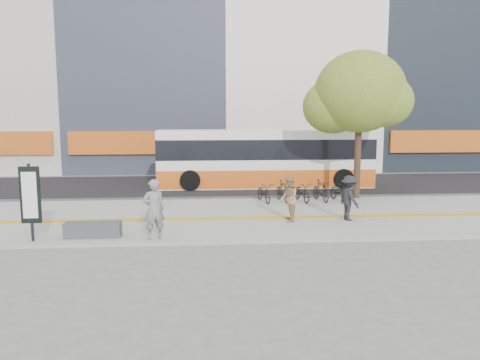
{
  "coord_description": "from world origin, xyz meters",
  "views": [
    {
      "loc": [
        0.66,
        -14.61,
        3.56
      ],
      "look_at": [
        1.93,
        2.0,
        1.28
      ],
      "focal_mm": 34.64,
      "sensor_mm": 36.0,
      "label": 1
    }
  ],
  "objects": [
    {
      "name": "bicycle_row",
      "position": [
        4.66,
        4.0,
        0.49
      ],
      "size": [
        3.98,
        1.58,
        0.88
      ],
      "color": "black",
      "rests_on": "sidewalk"
    },
    {
      "name": "curb",
      "position": [
        0.0,
        5.0,
        0.07
      ],
      "size": [
        40.0,
        0.25,
        0.14
      ],
      "primitive_type": "cube",
      "color": "#37383A",
      "rests_on": "ground"
    },
    {
      "name": "street_tree",
      "position": [
        7.18,
        4.82,
        4.51
      ],
      "size": [
        4.4,
        3.8,
        6.31
      ],
      "color": "#322117",
      "rests_on": "sidewalk"
    },
    {
      "name": "street",
      "position": [
        0.0,
        9.0,
        0.03
      ],
      "size": [
        40.0,
        8.0,
        0.06
      ],
      "primitive_type": "cube",
      "color": "black",
      "rests_on": "ground"
    },
    {
      "name": "signboard",
      "position": [
        -4.2,
        -1.51,
        1.37
      ],
      "size": [
        0.55,
        0.1,
        2.2
      ],
      "color": "black",
      "rests_on": "sidewalk"
    },
    {
      "name": "tactile_strip",
      "position": [
        0.0,
        1.0,
        0.09
      ],
      "size": [
        40.0,
        0.45,
        0.01
      ],
      "primitive_type": "cube",
      "color": "gold",
      "rests_on": "sidewalk"
    },
    {
      "name": "bus",
      "position": [
        3.7,
        8.5,
        1.4
      ],
      "size": [
        10.71,
        2.54,
        2.85
      ],
      "color": "white",
      "rests_on": "street"
    },
    {
      "name": "sidewalk",
      "position": [
        0.0,
        1.5,
        0.04
      ],
      "size": [
        40.0,
        7.0,
        0.08
      ],
      "primitive_type": "cube",
      "color": "gray",
      "rests_on": "ground"
    },
    {
      "name": "pedestrian_tan",
      "position": [
        3.44,
        0.42,
        0.85
      ],
      "size": [
        0.64,
        0.79,
        1.53
      ],
      "primitive_type": "imported",
      "rotation": [
        0.0,
        0.0,
        -1.65
      ],
      "color": "#A37D53",
      "rests_on": "sidewalk"
    },
    {
      "name": "bench",
      "position": [
        -2.6,
        -1.2,
        0.3
      ],
      "size": [
        1.6,
        0.45,
        0.45
      ],
      "primitive_type": "cube",
      "color": "#37383A",
      "rests_on": "sidewalk"
    },
    {
      "name": "seated_woman",
      "position": [
        -0.8,
        -1.56,
        0.95
      ],
      "size": [
        0.74,
        0.61,
        1.74
      ],
      "primitive_type": "imported",
      "rotation": [
        0.0,
        0.0,
        3.5
      ],
      "color": "black",
      "rests_on": "sidewalk"
    },
    {
      "name": "pedestrian_dark",
      "position": [
        5.51,
        0.44,
        0.84
      ],
      "size": [
        0.8,
        1.1,
        1.52
      ],
      "primitive_type": "imported",
      "rotation": [
        0.0,
        0.0,
        1.83
      ],
      "color": "black",
      "rests_on": "sidewalk"
    },
    {
      "name": "ground",
      "position": [
        0.0,
        0.0,
        0.0
      ],
      "size": [
        120.0,
        120.0,
        0.0
      ],
      "primitive_type": "plane",
      "color": "slate",
      "rests_on": "ground"
    }
  ]
}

